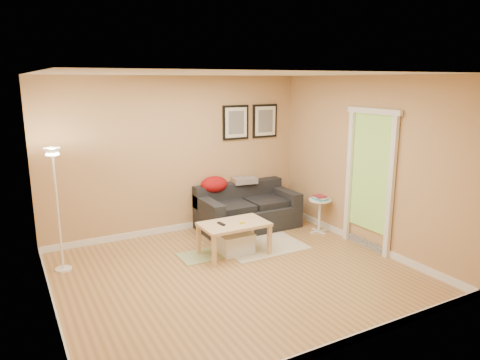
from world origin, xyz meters
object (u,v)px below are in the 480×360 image
Objects in this scene: storage_bin at (236,243)px; book_stack at (320,197)px; floor_lamp at (58,214)px; side_table at (319,216)px; sofa at (248,207)px; coffee_table at (234,239)px.

storage_bin is 2.14× the size of book_stack.
book_stack is (1.67, 0.13, 0.46)m from storage_bin.
storage_bin is at bearing 170.54° from book_stack.
side_table is at bearing -6.52° from floor_lamp.
side_table is 2.45× the size of book_stack.
floor_lamp reaches higher than book_stack.
sofa is at bearing 51.33° from storage_bin.
sofa is 1.74× the size of coffee_table.
storage_bin is at bearing -175.30° from side_table.
storage_bin is (-0.74, -0.92, -0.22)m from sofa.
side_table is (1.72, 0.17, 0.04)m from coffee_table.
sofa is at bearing 55.48° from coffee_table.
floor_lamp reaches higher than coffee_table.
book_stack reaches higher than coffee_table.
storage_bin is 1.74m from book_stack.
coffee_table is 2.45m from floor_lamp.
floor_lamp is at bearing 169.39° from coffee_table.
side_table is at bearing 4.70° from storage_bin.
side_table is 4.08m from floor_lamp.
storage_bin is 0.30× the size of floor_lamp.
sofa is 1.01× the size of floor_lamp.
storage_bin is 2.50m from floor_lamp.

